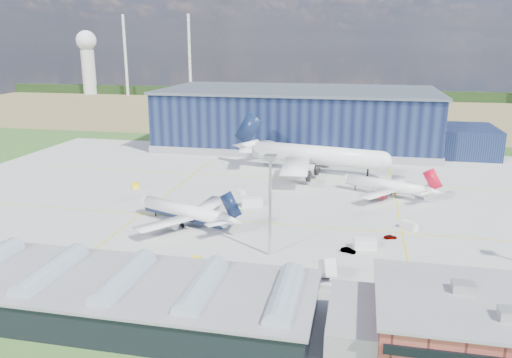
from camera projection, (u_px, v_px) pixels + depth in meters
The scene contains 21 objects.
ground at pixel (254, 210), 142.18m from camera, with size 600.00×600.00×0.00m, color #2B5A21.
apron at pixel (261, 199), 151.60m from camera, with size 220.00×160.00×0.08m.
farmland at pixel (321, 111), 349.74m from camera, with size 600.00×220.00×0.01m, color olive.
treeline at pixel (329, 94), 424.16m from camera, with size 600.00×8.00×8.00m, color black.
horizon_dressing at pixel (116, 56), 449.31m from camera, with size 440.20×18.00×70.00m.
hangar at pixel (304, 121), 227.99m from camera, with size 145.00×62.00×26.10m.
glass_concourse at pixel (144, 297), 85.89m from camera, with size 78.00×23.00×8.60m.
light_mast_center at pixel (270, 189), 107.79m from camera, with size 2.60×2.60×23.00m.
airliner_navy at pixel (185, 204), 129.58m from camera, with size 34.21×33.47×11.16m, color white, non-canonical shape.
airliner_red at pixel (386, 179), 154.14m from camera, with size 32.02×31.32×10.44m, color white, non-canonical shape.
airliner_widebody at pixel (316, 145), 181.23m from camera, with size 61.66×60.32×20.11m, color white, non-canonical shape.
gse_tug_a at pixel (136, 185), 163.73m from camera, with size 2.23×3.65×1.52m, color yellow.
gse_tug_b at pixel (194, 260), 107.63m from camera, with size 1.90×2.85×1.23m, color yellow.
gse_van_a at pixel (252, 202), 144.97m from camera, with size 2.63×6.03×2.63m, color silver.
gse_cart_a at pixel (206, 210), 140.18m from camera, with size 1.90×2.85×1.23m, color silver.
gse_van_b at pixel (409, 226), 127.12m from camera, with size 2.00×4.37×2.00m, color silver.
gse_cart_b at pixel (241, 192), 157.16m from camera, with size 1.92×2.88×1.25m, color silver.
gse_van_c at pixel (365, 244), 115.07m from camera, with size 2.47×5.15×2.47m, color silver.
airstair at pixel (327, 274), 98.88m from camera, with size 2.24×5.60×3.59m, color silver.
car_a at pixel (390, 237), 120.96m from camera, with size 1.26×3.14×1.07m, color #99999E.
car_b at pixel (348, 250), 112.93m from camera, with size 1.22×3.49×1.15m, color #99999E.
Camera 1 is at (28.50, -131.77, 46.00)m, focal length 35.00 mm.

